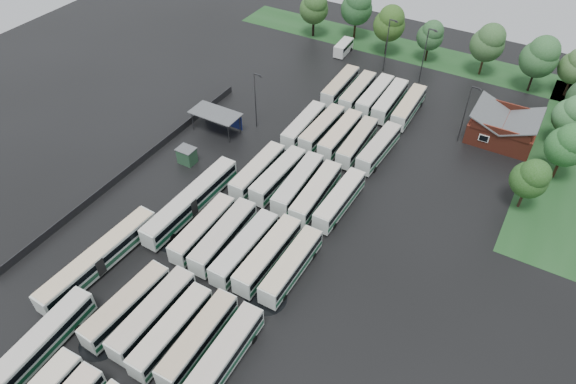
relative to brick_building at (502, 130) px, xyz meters
The scene contains 52 objects.
ground 49.08m from the brick_building, 119.30° to the right, with size 160.00×160.00×0.00m, color black.
brick_building is the anchor object (origin of this frame).
wash_shed 46.14m from the brick_building, 153.27° to the right, with size 8.20×4.20×3.58m.
utility_hut 50.26m from the brick_building, 143.11° to the right, with size 2.70×2.20×2.62m.
grass_strip_north 31.19m from the brick_building, 134.96° to the left, with size 80.00×10.00×0.01m, color #19421B.
grass_strip_east 10.17m from the brick_building, ahead, with size 10.00×50.00×0.01m, color #19421B.
west_fence 57.83m from the brick_building, 143.04° to the right, with size 0.10×50.00×1.20m, color #2D2D30.
bus_r1c0 62.41m from the brick_building, 117.22° to the right, with size 3.03×11.72×3.23m.
bus_r1c1 60.41m from the brick_building, 114.66° to the right, with size 2.60×11.97×3.33m.
bus_r1c2 59.75m from the brick_building, 111.70° to the right, with size 2.45×11.50×3.20m.
bus_r1c3 58.05m from the brick_building, 109.09° to the right, with size 2.72×11.61×3.22m.
bus_r1c4 57.30m from the brick_building, 105.69° to the right, with size 2.81×12.00×3.33m.
bus_r2c0 50.42m from the brick_building, 124.21° to the right, with size 2.61×11.51×3.19m.
bus_r2c1 48.56m from the brick_building, 121.29° to the right, with size 2.95×12.10×3.35m.
bus_r2c2 47.14m from the brick_building, 117.56° to the right, with size 2.64×11.91×3.31m.
bus_r2c3 45.33m from the brick_building, 114.40° to the right, with size 2.66×12.10×3.36m.
bus_r2c4 44.06m from the brick_building, 110.50° to the right, with size 2.49×11.55×3.21m.
bus_r3c0 40.18m from the brick_building, 135.21° to the right, with size 2.48×11.59×3.22m.
bus_r3c1 37.57m from the brick_building, 132.52° to the right, with size 2.80×11.70×3.24m.
bus_r3c2 35.52m from the brick_building, 128.34° to the right, with size 3.07×12.04×3.32m.
bus_r3c3 34.05m from the brick_building, 123.75° to the right, with size 2.94×11.96×3.31m.
bus_r3c4 31.89m from the brick_building, 119.05° to the right, with size 2.63×11.52×3.20m.
bus_r4c0 31.91m from the brick_building, 152.54° to the right, with size 2.66×11.45×3.17m.
bus_r4c1 28.96m from the brick_building, 150.97° to the right, with size 2.64×11.58×3.21m.
bus_r4c2 26.16m from the brick_building, 147.40° to the right, with size 2.48×11.58×3.22m.
bus_r4c3 23.84m from the brick_building, 142.44° to the right, with size 2.73×11.46×3.17m.
bus_r4c4 20.98m from the brick_building, 137.30° to the right, with size 2.89×11.52×3.18m.
bus_r5c0 28.59m from the brick_building, behind, with size 2.76×11.63×3.22m.
bus_r5c1 25.04m from the brick_building, behind, with size 2.70×11.53×3.20m.
bus_r5c2 21.85m from the brick_building, behind, with size 2.52×11.72×3.26m.
bus_r5c3 18.97m from the brick_building, behind, with size 2.72×11.73×3.25m.
bus_r5c4 15.48m from the brick_building, behind, with size 2.71×11.68×3.24m.
artic_bus_west_a 73.37m from the brick_building, 116.65° to the right, with size 3.22×17.39×3.21m.
artic_bus_west_b 50.48m from the brick_building, 130.68° to the right, with size 2.86×17.71×3.28m.
artic_bus_west_c 63.45m from the brick_building, 124.84° to the right, with size 3.17×17.44×3.22m.
minibus 37.72m from the brick_building, 157.88° to the left, with size 2.38×5.77×2.48m.
tree_north_0 47.86m from the brick_building, 157.45° to the left, with size 6.06×6.06×10.04m.
tree_north_1 42.26m from the brick_building, 148.71° to the left, with size 6.56×6.56×10.87m.
tree_north_2 33.17m from the brick_building, 146.05° to the left, with size 6.27×6.27×10.38m.
tree_north_3 27.73m from the brick_building, 134.07° to the left, with size 5.17×5.17×8.56m.
tree_north_4 21.84m from the brick_building, 112.88° to the left, with size 6.27×6.27×10.38m.
tree_north_5 18.71m from the brick_building, 86.56° to the left, with size 6.56×6.56×10.87m.
tree_east_0 16.51m from the brick_building, 67.57° to the right, with size 5.04×5.04×8.35m.
tree_east_1 11.73m from the brick_building, 31.85° to the right, with size 5.79×5.79×9.59m.
tree_east_2 10.21m from the brick_building, 18.86° to the left, with size 5.65×5.65×9.35m.
lamp_post_ne 7.87m from the brick_building, 146.58° to the right, with size 1.54×0.30×10.02m.
lamp_post_nw 39.97m from the brick_building, 155.10° to the right, with size 1.54×0.30×10.00m.
lamp_post_back_w 27.71m from the brick_building, 155.19° to the left, with size 1.62×0.32×10.52m.
lamp_post_back_e 20.91m from the brick_building, 147.95° to the left, with size 1.65×0.32×10.71m.
puddle_0 66.43m from the brick_building, 115.70° to the right, with size 4.65×4.65×0.01m, color black.
puddle_2 53.42m from the brick_building, 127.00° to the right, with size 7.39×7.39×0.01m, color black.
puddle_3 48.63m from the brick_building, 109.54° to the right, with size 4.99×4.99×0.01m, color black.
Camera 1 is at (28.14, -33.12, 49.63)m, focal length 32.00 mm.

